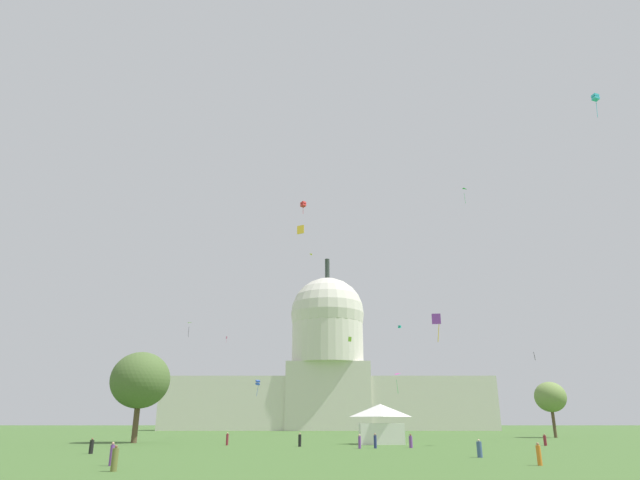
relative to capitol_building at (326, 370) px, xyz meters
name	(u,v)px	position (x,y,z in m)	size (l,w,h in m)	color
capitol_building	(326,370)	(0.00, 0.00, 0.00)	(119.27, 28.07, 64.30)	beige
event_tent	(379,424)	(6.26, -117.70, -18.54)	(6.77, 5.31, 5.71)	white
tree_west_mid	(138,380)	(-32.05, -113.25, -11.84)	(11.25, 11.20, 14.01)	brown
tree_east_near	(548,397)	(45.59, -85.92, -13.36)	(9.16, 9.22, 11.12)	brown
person_purple_mid_left	(408,441)	(8.83, -128.74, -20.59)	(0.63, 0.63, 1.71)	#703D93
person_purple_front_right	(357,442)	(2.09, -130.72, -20.57)	(0.36, 0.36, 1.70)	#703D93
person_maroon_mid_center	(225,439)	(-16.07, -121.52, -20.54)	(0.47, 0.47, 1.75)	maroon
person_denim_front_left	(477,449)	(12.33, -147.51, -20.63)	(0.65, 0.65, 1.64)	#3D5684
person_black_lawn_far_right	(89,447)	(-27.13, -141.56, -20.65)	(0.58, 0.58, 1.58)	black
person_navy_mid_right	(373,441)	(4.11, -130.06, -20.54)	(0.46, 0.46, 1.78)	navy
person_orange_back_center	(536,455)	(14.29, -156.96, -20.58)	(0.50, 0.50, 1.69)	orange
person_maroon_near_tree_east	(542,440)	(28.66, -122.55, -20.65)	(0.58, 0.58, 1.58)	maroon
person_olive_lawn_far_left	(112,459)	(-17.11, -162.07, -20.59)	(0.55, 0.55, 1.71)	olive
person_purple_aisle_center	(109,455)	(-19.10, -157.29, -20.55)	(0.46, 0.46, 1.74)	#703D93
person_black_edge_west	(298,440)	(-5.62, -125.26, -20.57)	(0.43, 0.43, 1.75)	black
kite_red_high	(301,204)	(-6.58, -93.92, 27.17)	(1.41, 1.41, 2.85)	red
kite_yellow_high	(307,255)	(-5.49, -79.46, 19.91)	(0.76, 1.46, 0.33)	yellow
kite_cyan_high	(593,98)	(41.25, -129.06, 30.91)	(1.09, 1.04, 4.31)	#33BCDB
kite_green_high	(460,191)	(32.84, -80.48, 36.40)	(1.52, 1.52, 3.92)	green
kite_blue_low	(256,383)	(-18.24, -67.17, -9.19)	(1.24, 1.27, 3.88)	blue
kite_black_low	(532,356)	(33.60, -110.32, -7.64)	(0.38, 0.90, 1.38)	black
kite_pink_mid	(224,338)	(-34.43, -22.55, 8.33)	(0.57, 0.52, 2.22)	pink
kite_gold_mid	(299,230)	(-5.55, -133.78, 6.69)	(0.97, 0.61, 1.36)	gold
kite_violet_low	(434,321)	(8.96, -148.20, -8.44)	(0.92, 0.26, 2.89)	purple
kite_white_mid	(185,324)	(-38.29, -61.17, 6.22)	(1.58, 1.66, 3.40)	white
kite_lime_mid	(348,340)	(6.11, -41.73, 4.81)	(1.05, 0.70, 4.72)	#8CD133
kite_turquoise_mid	(397,327)	(19.14, -55.89, 6.52)	(0.96, 0.95, 0.70)	teal
kite_magenta_low	(394,378)	(13.22, -86.05, -9.45)	(1.55, 1.55, 3.55)	#D1339E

